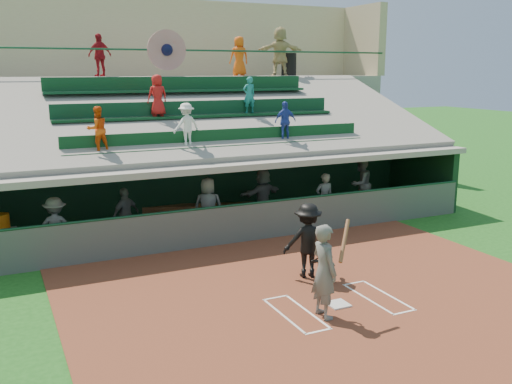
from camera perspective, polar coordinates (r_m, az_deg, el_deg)
name	(u,v)px	position (r m, az deg, el deg)	size (l,w,h in m)	color
ground	(338,306)	(12.38, 8.19, -11.19)	(100.00, 100.00, 0.00)	#195317
dirt_slab	(325,297)	(12.77, 6.95, -10.37)	(11.00, 9.00, 0.02)	brown
home_plate	(338,304)	(12.37, 8.20, -11.04)	(0.43, 0.43, 0.03)	silver
batters_box_chalk	(338,305)	(12.37, 8.20, -11.09)	(2.65, 1.85, 0.01)	white
dugout_floor	(220,227)	(18.06, -3.63, -3.48)	(16.00, 3.50, 0.04)	gray
concourse_slab	(159,133)	(23.95, -9.70, 5.80)	(20.00, 3.00, 4.60)	gray
grandstand	(181,143)	(21.11, -7.51, 4.92)	(20.40, 10.40, 7.80)	#515651
batter_at_plate	(324,271)	(11.46, 6.85, -7.82)	(0.87, 0.78, 1.95)	#50524E
catcher	(320,261)	(13.27, 6.39, -6.84)	(0.54, 0.42, 1.12)	black
home_umpire	(308,240)	(13.61, 5.19, -4.84)	(1.16, 0.66, 1.79)	black
dugout_bench	(198,211)	(19.04, -5.78, -1.93)	(15.08, 0.45, 0.45)	brown
white_table	(2,245)	(16.30, -24.05, -4.84)	(0.85, 0.64, 0.75)	silver
water_cooler	(1,222)	(16.22, -24.14, -2.77)	(0.43, 0.43, 0.43)	orange
dugout_player_a	(56,227)	(15.84, -19.40, -3.33)	(1.03, 0.59, 1.60)	#575A55
dugout_player_b	(126,215)	(16.72, -12.89, -2.21)	(0.92, 0.38, 1.56)	#595C57
dugout_player_c	(208,207)	(16.83, -4.80, -1.51)	(0.85, 0.56, 1.75)	#595C57
dugout_player_d	(263,195)	(18.50, 0.69, -0.28)	(1.59, 0.51, 1.71)	#60635D
dugout_player_e	(324,198)	(18.30, 6.84, -0.63)	(0.60, 0.39, 1.63)	#585A55
dugout_player_f	(361,184)	(20.11, 10.42, 0.80)	(0.92, 0.72, 1.90)	#595C57
trash_bin	(289,65)	(25.76, 3.31, 12.61)	(0.66, 0.66, 0.98)	black
concourse_staff_a	(100,55)	(22.20, -15.34, 13.04)	(0.92, 0.38, 1.57)	#A4121B
concourse_staff_b	(239,56)	(23.75, -1.70, 13.40)	(0.78, 0.51, 1.59)	#E7540D
concourse_staff_c	(280,52)	(24.59, 2.41, 13.85)	(1.88, 0.60, 2.02)	tan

